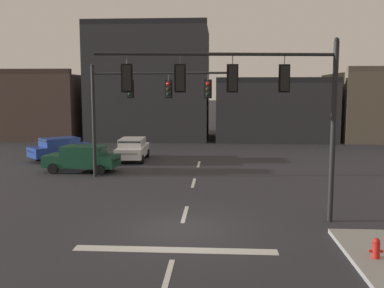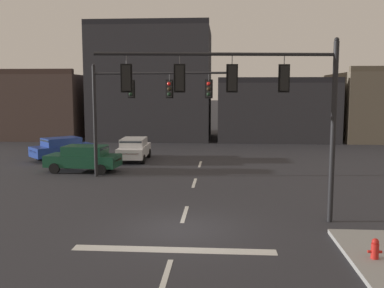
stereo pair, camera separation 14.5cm
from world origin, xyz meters
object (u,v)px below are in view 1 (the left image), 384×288
object	(u,v)px
car_lot_middle	(82,158)
car_lot_farside	(133,149)
signal_mast_near_side	(252,93)
fire_hydrant	(376,252)
car_lot_nearside	(61,148)
signal_mast_far_side	(138,99)

from	to	relation	value
car_lot_middle	car_lot_farside	bearing A→B (deg)	63.45
signal_mast_near_side	car_lot_farside	size ratio (longest dim) A/B	1.95
fire_hydrant	car_lot_middle	bearing A→B (deg)	133.70
car_lot_nearside	car_lot_middle	distance (m)	5.29
signal_mast_near_side	car_lot_nearside	bearing A→B (deg)	131.27
signal_mast_far_side	car_lot_middle	world-z (taller)	signal_mast_far_side
car_lot_middle	fire_hydrant	xyz separation A→B (m)	(12.85, -13.45, -0.53)
car_lot_farside	fire_hydrant	bearing A→B (deg)	-59.25
car_lot_farside	car_lot_middle	bearing A→B (deg)	-116.55
signal_mast_near_side	car_lot_middle	distance (m)	14.18
car_lot_farside	fire_hydrant	distance (m)	20.82
signal_mast_far_side	fire_hydrant	xyz separation A→B (m)	(9.07, -11.82, -4.16)
signal_mast_far_side	fire_hydrant	bearing A→B (deg)	-52.51
fire_hydrant	signal_mast_near_side	bearing A→B (deg)	132.14
signal_mast_near_side	car_lot_middle	size ratio (longest dim) A/B	1.92
signal_mast_near_side	car_lot_middle	bearing A→B (deg)	134.27
fire_hydrant	car_lot_farside	bearing A→B (deg)	120.75
signal_mast_near_side	car_lot_middle	xyz separation A→B (m)	(-9.49, 9.74, -4.01)
signal_mast_near_side	signal_mast_far_side	distance (m)	9.92
signal_mast_near_side	signal_mast_far_side	xyz separation A→B (m)	(-5.70, 8.10, -0.38)
car_lot_nearside	car_lot_farside	bearing A→B (deg)	0.29
car_lot_middle	signal_mast_near_side	bearing A→B (deg)	-45.73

